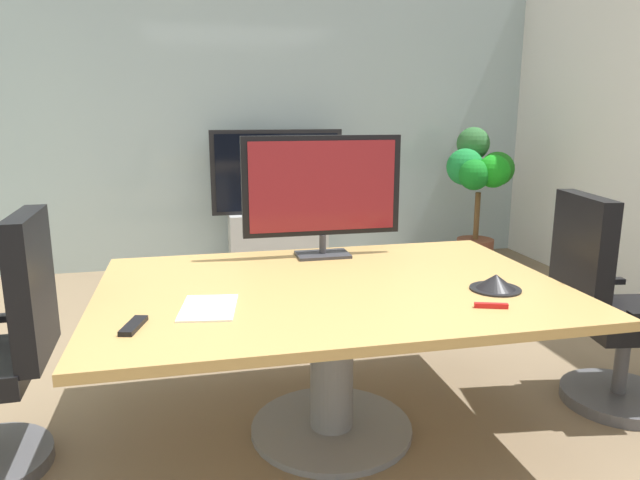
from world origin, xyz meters
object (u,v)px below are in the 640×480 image
at_px(tv_monitor, 322,189).
at_px(wall_display_unit, 278,224).
at_px(conference_phone, 496,283).
at_px(potted_plant, 479,182).
at_px(remote_control, 134,326).
at_px(office_chair_right, 608,320).
at_px(conference_table, 332,318).

relative_size(tv_monitor, wall_display_unit, 0.64).
xyz_separation_m(wall_display_unit, conference_phone, (0.50, -3.06, 0.31)).
bearing_deg(potted_plant, remote_control, -135.13).
bearing_deg(office_chair_right, tv_monitor, 76.24).
xyz_separation_m(tv_monitor, wall_display_unit, (0.10, 2.32, -0.64)).
bearing_deg(conference_table, wall_display_unit, 86.55).
distance_m(wall_display_unit, conference_phone, 3.12).
distance_m(office_chair_right, remote_control, 2.28).
relative_size(office_chair_right, tv_monitor, 1.30).
distance_m(conference_table, wall_display_unit, 2.85).
xyz_separation_m(conference_table, potted_plant, (1.99, 2.44, 0.26)).
height_order(potted_plant, remote_control, potted_plant).
relative_size(office_chair_right, wall_display_unit, 0.83).
distance_m(office_chair_right, tv_monitor, 1.59).
bearing_deg(remote_control, conference_phone, 20.05).
relative_size(potted_plant, remote_control, 7.80).
xyz_separation_m(tv_monitor, remote_control, (-0.89, -0.87, -0.35)).
distance_m(conference_table, potted_plant, 3.16).
height_order(office_chair_right, conference_phone, office_chair_right).
xyz_separation_m(conference_table, remote_control, (-0.82, -0.35, 0.17)).
relative_size(conference_table, wall_display_unit, 1.56).
height_order(tv_monitor, remote_control, tv_monitor).
bearing_deg(conference_table, potted_plant, 50.88).
height_order(conference_table, potted_plant, potted_plant).
distance_m(conference_table, tv_monitor, 0.74).
height_order(office_chair_right, remote_control, office_chair_right).
bearing_deg(conference_table, office_chair_right, -1.96).
height_order(wall_display_unit, conference_phone, wall_display_unit).
bearing_deg(potted_plant, office_chair_right, -102.88).
relative_size(wall_display_unit, remote_control, 7.71).
xyz_separation_m(office_chair_right, remote_control, (-2.24, -0.30, 0.28)).
distance_m(conference_table, office_chair_right, 1.42).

